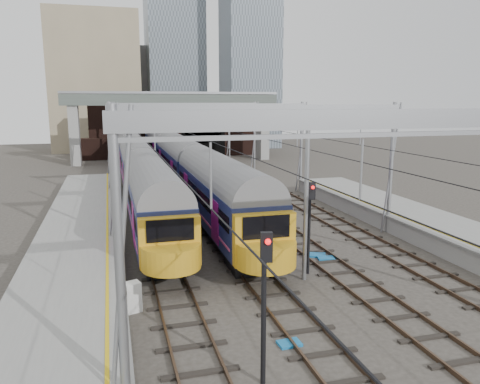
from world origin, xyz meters
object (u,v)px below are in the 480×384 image
object	(u,v)px
train_main	(170,152)
relay_cabinet	(133,297)
train_second	(133,155)
signal_near_left	(265,289)
signal_near_centre	(310,216)

from	to	relation	value
train_main	relay_cabinet	size ratio (longest dim) A/B	55.52
train_main	relay_cabinet	world-z (taller)	train_main
train_second	relay_cabinet	xyz separation A→B (m)	(-1.73, -33.34, -1.86)
signal_near_left	relay_cabinet	distance (m)	7.20
relay_cabinet	train_second	bearing A→B (deg)	69.54
signal_near_left	signal_near_centre	bearing A→B (deg)	68.37
train_main	signal_near_left	xyz separation A→B (m)	(-2.34, -39.69, 0.41)
signal_near_left	signal_near_centre	distance (m)	9.17
train_main	signal_near_left	distance (m)	39.76
relay_cabinet	train_main	bearing A→B (deg)	62.88
train_main	relay_cabinet	xyz separation A→B (m)	(-5.73, -33.78, -1.92)
signal_near_left	relay_cabinet	world-z (taller)	signal_near_left
train_main	signal_near_centre	size ratio (longest dim) A/B	14.84
train_main	signal_near_left	bearing A→B (deg)	-93.38
train_main	train_second	size ratio (longest dim) A/B	1.04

